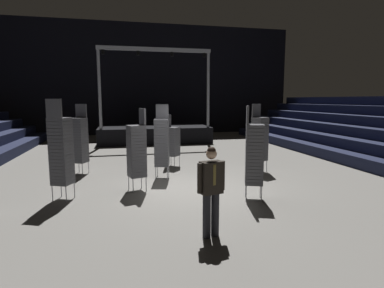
{
  "coord_description": "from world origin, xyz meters",
  "views": [
    {
      "loc": [
        -1.9,
        -8.69,
        2.54
      ],
      "look_at": [
        -0.13,
        -0.83,
        1.4
      ],
      "focal_mm": 29.42,
      "sensor_mm": 36.0,
      "label": 1
    }
  ],
  "objects": [
    {
      "name": "chair_stack_rear_right",
      "position": [
        -1.51,
        0.04,
        1.15
      ],
      "size": [
        0.55,
        0.55,
        2.31
      ],
      "rotation": [
        0.0,
        0.0,
        1.86
      ],
      "color": "#B2B5BA",
      "rests_on": "ground_plane"
    },
    {
      "name": "chair_stack_mid_right",
      "position": [
        -0.03,
        3.08,
        0.98
      ],
      "size": [
        0.62,
        0.62,
        1.96
      ],
      "rotation": [
        0.0,
        0.0,
        4.01
      ],
      "color": "#B2B5BA",
      "rests_on": "ground_plane"
    },
    {
      "name": "stage_riser",
      "position": [
        0.0,
        10.07,
        0.57
      ],
      "size": [
        6.48,
        3.01,
        5.33
      ],
      "color": "black",
      "rests_on": "ground_plane"
    },
    {
      "name": "arena_end_wall",
      "position": [
        0.0,
        15.0,
        4.0
      ],
      "size": [
        22.0,
        0.3,
        8.0
      ],
      "primitive_type": "cube",
      "color": "black",
      "rests_on": "ground_plane"
    },
    {
      "name": "chair_stack_rear_centre",
      "position": [
        2.82,
        1.48,
        1.19
      ],
      "size": [
        0.58,
        0.58,
        2.39
      ],
      "rotation": [
        0.0,
        0.0,
        3.55
      ],
      "color": "#B2B5BA",
      "rests_on": "ground_plane"
    },
    {
      "name": "chair_stack_mid_centre",
      "position": [
        -3.41,
        -0.36,
        1.28
      ],
      "size": [
        0.58,
        0.58,
        2.56
      ],
      "rotation": [
        0.0,
        0.0,
        5.88
      ],
      "color": "#B2B5BA",
      "rests_on": "ground_plane"
    },
    {
      "name": "chair_stack_rear_left",
      "position": [
        1.34,
        -1.41,
        1.19
      ],
      "size": [
        0.57,
        0.57,
        2.39
      ],
      "rotation": [
        0.0,
        0.0,
        4.36
      ],
      "color": "#B2B5BA",
      "rests_on": "ground_plane"
    },
    {
      "name": "ground_plane",
      "position": [
        0.0,
        0.0,
        -0.05
      ],
      "size": [
        22.0,
        30.0,
        0.1
      ],
      "primitive_type": "cube",
      "color": "slate"
    },
    {
      "name": "chair_stack_mid_left",
      "position": [
        -3.32,
        2.51,
        1.19
      ],
      "size": [
        0.59,
        0.59,
        2.39
      ],
      "rotation": [
        0.0,
        0.0,
        2.68
      ],
      "color": "#B2B5BA",
      "rests_on": "ground_plane"
    },
    {
      "name": "chair_stack_front_left",
      "position": [
        -0.65,
        1.31,
        1.19
      ],
      "size": [
        0.54,
        0.54,
        2.39
      ],
      "rotation": [
        0.0,
        0.0,
        2.88
      ],
      "color": "#B2B5BA",
      "rests_on": "ground_plane"
    },
    {
      "name": "man_with_tie",
      "position": [
        -0.34,
        -3.33,
        0.96
      ],
      "size": [
        0.57,
        0.32,
        1.7
      ],
      "rotation": [
        0.0,
        0.0,
        3.38
      ],
      "color": "black",
      "rests_on": "ground_plane"
    }
  ]
}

